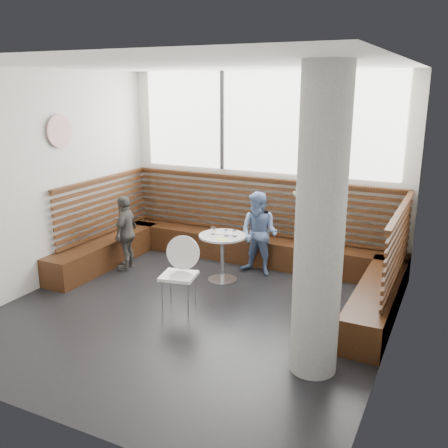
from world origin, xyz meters
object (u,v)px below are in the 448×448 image
at_px(cafe_table, 222,248).
at_px(concrete_column, 320,227).
at_px(child_left, 126,233).
at_px(child_back, 259,234).
at_px(adult_man, 315,242).
at_px(cafe_chair, 181,267).

bearing_deg(cafe_table, concrete_column, -42.70).
bearing_deg(child_left, child_back, 95.92).
height_order(adult_man, child_back, adult_man).
xyz_separation_m(cafe_table, child_left, (-1.67, -0.22, 0.09)).
height_order(cafe_table, cafe_chair, cafe_chair).
bearing_deg(cafe_table, child_left, -172.59).
relative_size(concrete_column, child_left, 2.56).
bearing_deg(concrete_column, cafe_table, 137.30).
height_order(cafe_table, child_back, child_back).
distance_m(concrete_column, cafe_table, 2.91).
distance_m(concrete_column, child_back, 3.01).
distance_m(cafe_table, child_left, 1.68).
bearing_deg(child_back, cafe_chair, -99.97).
bearing_deg(cafe_table, cafe_chair, -93.68).
relative_size(concrete_column, adult_man, 1.78).
relative_size(cafe_table, child_back, 0.55).
bearing_deg(child_back, cafe_table, -120.52).
distance_m(cafe_chair, child_back, 1.72).
bearing_deg(concrete_column, adult_man, 106.54).
bearing_deg(child_left, cafe_chair, 46.46).
relative_size(cafe_chair, child_back, 0.73).
bearing_deg(adult_man, child_back, 53.88).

